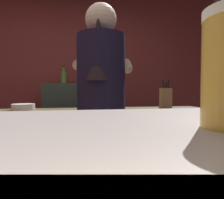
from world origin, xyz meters
TOP-DOWN VIEW (x-y plane):
  - wall_back at (0.00, 2.20)m, footprint 5.20×0.10m
  - prep_counter at (0.35, 0.68)m, footprint 2.10×0.60m
  - back_shelf at (0.07, 1.92)m, footprint 0.83×0.36m
  - bartender at (0.29, 0.23)m, footprint 0.50×0.55m
  - knife_block at (0.98, 0.65)m, footprint 0.10×0.08m
  - mixing_bowl at (-0.36, 0.76)m, footprint 0.20×0.20m
  - chefs_knife at (0.57, 0.63)m, footprint 0.24×0.08m
  - bottle_olive_oil at (0.18, 1.86)m, footprint 0.06×0.06m
  - bottle_hot_sauce at (-0.05, 1.88)m, footprint 0.07×0.07m

SIDE VIEW (x-z plane):
  - prep_counter at x=0.35m, z-range 0.00..0.90m
  - back_shelf at x=0.07m, z-range 0.00..1.18m
  - chefs_knife at x=0.57m, z-range 0.90..0.91m
  - mixing_bowl at x=-0.36m, z-range 0.90..0.96m
  - bartender at x=0.29m, z-range 0.13..1.82m
  - knife_block at x=0.98m, z-range 0.87..1.15m
  - bottle_olive_oil at x=0.18m, z-range 1.16..1.38m
  - bottle_hot_sauce at x=-0.05m, z-range 1.15..1.41m
  - wall_back at x=0.00m, z-range 0.00..2.70m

